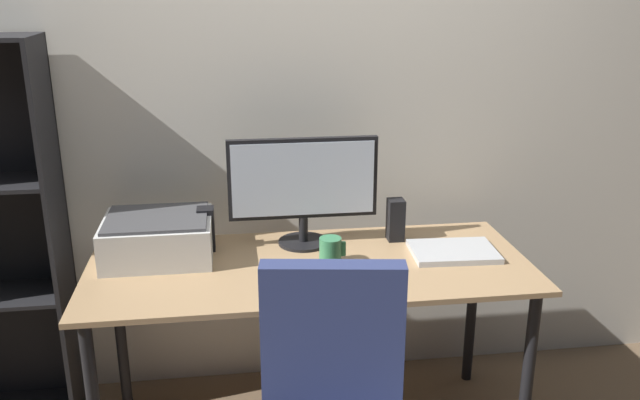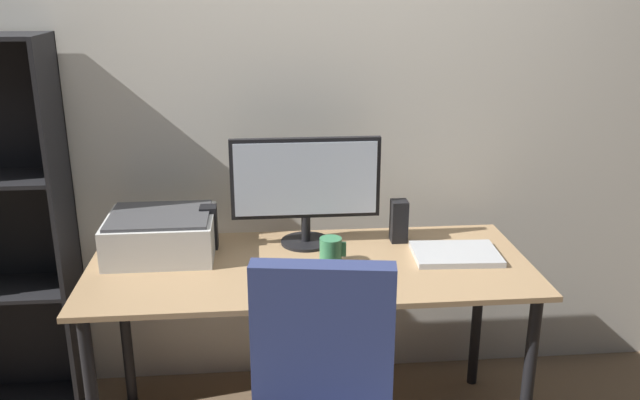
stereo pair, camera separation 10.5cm
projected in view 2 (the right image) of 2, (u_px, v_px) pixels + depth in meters
The scene contains 10 objects.
back_wall at pixel (300, 91), 2.78m from camera, with size 6.40×0.10×2.60m, color silver.
desk at pixel (310, 284), 2.49m from camera, with size 1.63×0.69×0.74m.
monitor at pixel (305, 184), 2.58m from camera, with size 0.58×0.20×0.43m.
keyboard at pixel (300, 280), 2.31m from camera, with size 0.29×0.11×0.02m, color black.
mouse at pixel (358, 274), 2.34m from camera, with size 0.06×0.10×0.03m, color black.
coffee_mug at pixel (331, 251), 2.45m from camera, with size 0.10×0.08×0.10m.
laptop at pixel (456, 254), 2.53m from camera, with size 0.32×0.23×0.02m, color #B7BABC.
speaker_left at pixel (209, 227), 2.59m from camera, with size 0.06×0.07×0.17m, color black.
speaker_right at pixel (399, 221), 2.66m from camera, with size 0.06×0.07×0.17m, color black.
printer at pixel (161, 234), 2.53m from camera, with size 0.40×0.34×0.16m.
Camera 2 is at (-0.17, -2.26, 1.74)m, focal length 37.45 mm.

